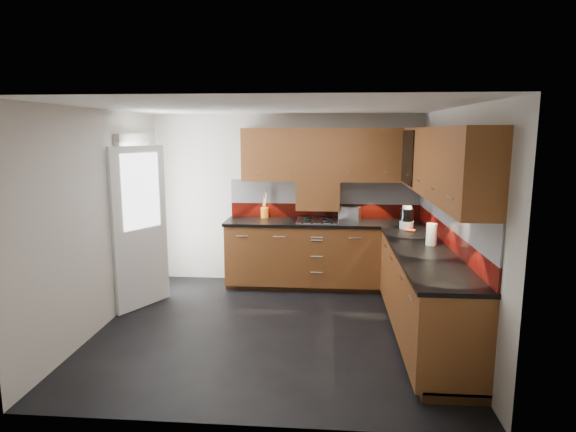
# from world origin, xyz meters

# --- Properties ---
(room) EXTENTS (4.00, 3.80, 2.64)m
(room) POSITION_xyz_m (0.00, 0.00, 1.50)
(room) COLOR black
(base_cabinets) EXTENTS (2.70, 3.20, 0.95)m
(base_cabinets) POSITION_xyz_m (1.07, 0.72, 0.44)
(base_cabinets) COLOR brown
(base_cabinets) RESTS_ON room
(countertop) EXTENTS (2.72, 3.22, 0.04)m
(countertop) POSITION_xyz_m (1.05, 0.70, 0.92)
(countertop) COLOR black
(countertop) RESTS_ON base_cabinets
(backsplash) EXTENTS (2.70, 3.20, 0.54)m
(backsplash) POSITION_xyz_m (1.28, 0.93, 1.21)
(backsplash) COLOR #691009
(backsplash) RESTS_ON countertop
(upper_cabinets) EXTENTS (2.50, 3.20, 0.72)m
(upper_cabinets) POSITION_xyz_m (1.23, 0.78, 1.84)
(upper_cabinets) COLOR brown
(upper_cabinets) RESTS_ON room
(extractor_hood) EXTENTS (0.60, 0.33, 0.40)m
(extractor_hood) POSITION_xyz_m (0.45, 1.64, 1.28)
(extractor_hood) COLOR brown
(extractor_hood) RESTS_ON room
(glass_cabinet) EXTENTS (0.32, 0.80, 0.66)m
(glass_cabinet) POSITION_xyz_m (1.71, 1.07, 1.87)
(glass_cabinet) COLOR black
(glass_cabinet) RESTS_ON room
(back_door) EXTENTS (0.42, 1.19, 2.04)m
(back_door) POSITION_xyz_m (-1.78, 0.75, 1.03)
(back_door) COLOR white
(back_door) RESTS_ON room
(gas_hob) EXTENTS (0.57, 0.50, 0.04)m
(gas_hob) POSITION_xyz_m (0.45, 1.47, 0.95)
(gas_hob) COLOR silver
(gas_hob) RESTS_ON countertop
(utensil_pot) EXTENTS (0.12, 0.12, 0.41)m
(utensil_pot) POSITION_xyz_m (-0.31, 1.70, 1.03)
(utensil_pot) COLOR orange
(utensil_pot) RESTS_ON countertop
(toaster) EXTENTS (0.32, 0.25, 0.21)m
(toaster) POSITION_xyz_m (0.89, 1.56, 1.04)
(toaster) COLOR silver
(toaster) RESTS_ON countertop
(food_processor) EXTENTS (0.18, 0.18, 0.29)m
(food_processor) POSITION_xyz_m (1.59, 1.08, 1.07)
(food_processor) COLOR white
(food_processor) RESTS_ON countertop
(paper_towel) EXTENTS (0.14, 0.14, 0.24)m
(paper_towel) POSITION_xyz_m (1.71, 0.18, 1.06)
(paper_towel) COLOR white
(paper_towel) RESTS_ON countertop
(orange_cloth) EXTENTS (0.15, 0.14, 0.01)m
(orange_cloth) POSITION_xyz_m (1.61, 0.94, 0.95)
(orange_cloth) COLOR #E95119
(orange_cloth) RESTS_ON countertop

